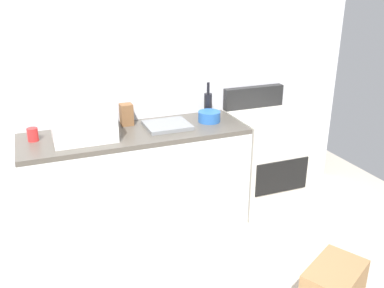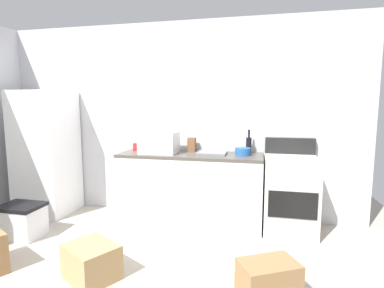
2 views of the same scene
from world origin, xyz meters
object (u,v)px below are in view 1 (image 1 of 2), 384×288
object	(u,v)px
coffee_mug	(33,134)
knife_block	(127,115)
wine_bottle	(208,103)
mixing_bowl	(209,117)
cardboard_box_medium	(333,287)
stove_oven	(264,159)
microwave	(83,122)

from	to	relation	value
coffee_mug	knife_block	world-z (taller)	knife_block
wine_bottle	knife_block	distance (m)	0.74
wine_bottle	knife_block	size ratio (longest dim) A/B	1.67
coffee_mug	mixing_bowl	xyz separation A→B (m)	(1.42, -0.06, -0.00)
coffee_mug	mixing_bowl	bearing A→B (deg)	-2.62
coffee_mug	mixing_bowl	world-z (taller)	coffee_mug
cardboard_box_medium	wine_bottle	bearing A→B (deg)	98.25
stove_oven	cardboard_box_medium	distance (m)	1.45
wine_bottle	knife_block	world-z (taller)	wine_bottle
microwave	mixing_bowl	xyz separation A→B (m)	(1.06, 0.04, -0.09)
mixing_bowl	knife_block	bearing A→B (deg)	165.54
cardboard_box_medium	knife_block	bearing A→B (deg)	121.60
stove_oven	knife_block	size ratio (longest dim) A/B	6.11
wine_bottle	cardboard_box_medium	xyz separation A→B (m)	(0.23, -1.57, -0.86)
coffee_mug	knife_block	xyz separation A→B (m)	(0.74, 0.11, 0.04)
microwave	wine_bottle	distance (m)	1.14
wine_bottle	microwave	bearing A→B (deg)	-169.08
microwave	knife_block	world-z (taller)	microwave
wine_bottle	coffee_mug	bearing A→B (deg)	-175.89
knife_block	cardboard_box_medium	size ratio (longest dim) A/B	0.40
wine_bottle	mixing_bowl	size ratio (longest dim) A/B	1.58
coffee_mug	cardboard_box_medium	distance (m)	2.39
microwave	mixing_bowl	bearing A→B (deg)	2.39
cardboard_box_medium	coffee_mug	bearing A→B (deg)	139.50
wine_bottle	mixing_bowl	distance (m)	0.19
knife_block	cardboard_box_medium	bearing A→B (deg)	-58.40
microwave	knife_block	bearing A→B (deg)	29.94
stove_oven	wine_bottle	xyz separation A→B (m)	(-0.50, 0.18, 0.54)
wine_bottle	coffee_mug	size ratio (longest dim) A/B	3.00
stove_oven	wine_bottle	distance (m)	0.76
knife_block	mixing_bowl	size ratio (longest dim) A/B	0.95
microwave	mixing_bowl	size ratio (longest dim) A/B	2.42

